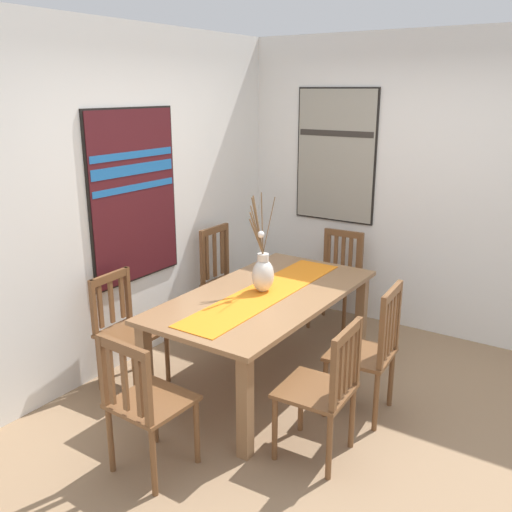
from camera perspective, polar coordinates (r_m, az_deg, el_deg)
ground_plane at (r=4.14m, az=7.66°, el=-15.96°), size 6.40×6.40×0.03m
wall_back at (r=4.67m, az=-12.67°, el=5.72°), size 6.40×0.12×2.70m
wall_side at (r=5.31m, az=17.20°, el=6.66°), size 0.12×6.40×2.70m
dining_table at (r=4.26m, az=0.95°, el=-4.97°), size 1.91×1.00×0.73m
table_runner at (r=4.22m, az=0.96°, el=-3.74°), size 1.76×0.36×0.01m
centerpiece_vase at (r=4.20m, az=0.70°, el=-1.70°), size 0.25×0.25×0.78m
chair_0 at (r=4.38m, az=-13.06°, el=-7.23°), size 0.44×0.44×0.88m
chair_1 at (r=3.48m, az=7.00°, el=-13.17°), size 0.44×0.44×0.90m
chair_2 at (r=5.28m, az=-3.08°, el=-2.30°), size 0.43×0.43×0.97m
chair_3 at (r=3.96m, az=11.54°, el=-9.25°), size 0.45×0.45×0.96m
chair_4 at (r=3.40m, az=-11.24°, el=-14.39°), size 0.44×0.44×0.90m
chair_5 at (r=5.42m, az=8.28°, el=-2.05°), size 0.44×0.44×0.90m
painting_on_back_wall at (r=4.60m, az=-12.36°, el=5.99°), size 0.93×0.05×1.38m
painting_on_side_wall at (r=5.53m, az=8.14°, el=10.08°), size 0.05×0.83×1.27m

